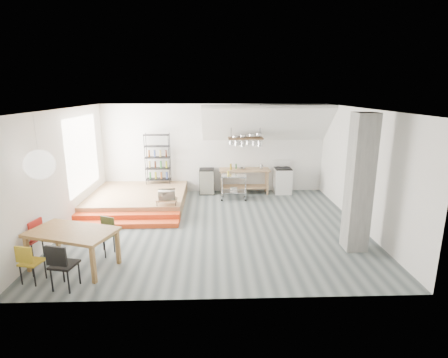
{
  "coord_description": "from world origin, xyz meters",
  "views": [
    {
      "loc": [
        -0.05,
        -9.08,
        3.66
      ],
      "look_at": [
        0.28,
        0.8,
        1.14
      ],
      "focal_mm": 28.0,
      "sensor_mm": 36.0,
      "label": 1
    }
  ],
  "objects_px": {
    "stove": "(283,180)",
    "dining_table": "(72,235)",
    "rolling_cart": "(234,184)",
    "mini_fridge": "(207,181)"
  },
  "relations": [
    {
      "from": "stove",
      "to": "mini_fridge",
      "type": "relative_size",
      "value": 1.29
    },
    {
      "from": "dining_table",
      "to": "stove",
      "type": "bearing_deg",
      "value": 63.11
    },
    {
      "from": "stove",
      "to": "rolling_cart",
      "type": "xyz_separation_m",
      "value": [
        -1.83,
        -0.73,
        0.08
      ]
    },
    {
      "from": "dining_table",
      "to": "rolling_cart",
      "type": "relative_size",
      "value": 2.19
    },
    {
      "from": "stove",
      "to": "mini_fridge",
      "type": "height_order",
      "value": "stove"
    },
    {
      "from": "rolling_cart",
      "to": "mini_fridge",
      "type": "distance_m",
      "value": 1.22
    },
    {
      "from": "stove",
      "to": "dining_table",
      "type": "bearing_deg",
      "value": -135.56
    },
    {
      "from": "dining_table",
      "to": "mini_fridge",
      "type": "distance_m",
      "value": 6.08
    },
    {
      "from": "rolling_cart",
      "to": "mini_fridge",
      "type": "bearing_deg",
      "value": 144.12
    },
    {
      "from": "rolling_cart",
      "to": "mini_fridge",
      "type": "xyz_separation_m",
      "value": [
        -0.93,
        0.78,
        -0.1
      ]
    }
  ]
}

